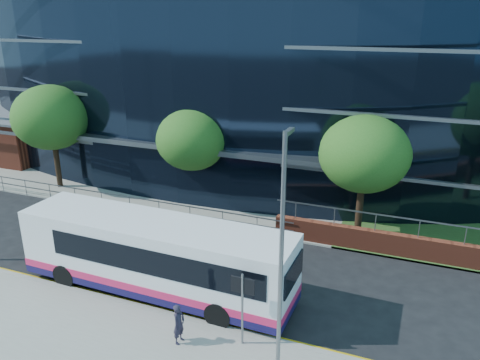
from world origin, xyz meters
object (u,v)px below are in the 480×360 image
at_px(brick_pavilion, 9,134).
at_px(streetlight_east, 282,250).
at_px(tree_far_a, 51,118).
at_px(tree_far_b, 192,140).
at_px(pedestrian, 179,324).
at_px(street_sign, 242,295).
at_px(city_bus, 158,256).
at_px(tree_far_c, 364,154).

height_order(brick_pavilion, streetlight_east, streetlight_east).
distance_m(tree_far_a, tree_far_b, 10.03).
relative_size(streetlight_east, pedestrian, 5.30).
height_order(street_sign, city_bus, city_bus).
bearing_deg(tree_far_c, pedestrian, -112.07).
bearing_deg(street_sign, streetlight_east, -21.36).
bearing_deg(tree_far_b, brick_pavilion, 168.12).
bearing_deg(streetlight_east, tree_far_a, 149.54).
xyz_separation_m(brick_pavilion, tree_far_b, (19.00, -4.00, 2.27)).
xyz_separation_m(brick_pavilion, city_bus, (21.95, -13.11, -0.23)).
bearing_deg(street_sign, tree_far_b, 124.08).
height_order(tree_far_c, streetlight_east, streetlight_east).
bearing_deg(pedestrian, tree_far_a, 57.21).
bearing_deg(brick_pavilion, tree_far_b, -11.88).
bearing_deg(tree_far_b, tree_far_a, -177.14).
height_order(tree_far_b, pedestrian, tree_far_b).
distance_m(city_bus, pedestrian, 3.77).
distance_m(brick_pavilion, tree_far_c, 29.46).
bearing_deg(brick_pavilion, city_bus, -30.86).
height_order(brick_pavilion, tree_far_b, tree_far_b).
bearing_deg(street_sign, pedestrian, -159.93).
height_order(tree_far_b, streetlight_east, streetlight_east).
xyz_separation_m(tree_far_a, tree_far_b, (10.00, 0.50, -0.65)).
xyz_separation_m(tree_far_b, city_bus, (2.94, -9.11, -2.50)).
relative_size(street_sign, pedestrian, 1.86).
distance_m(brick_pavilion, streetlight_east, 32.19).
bearing_deg(tree_far_a, pedestrian, -36.41).
height_order(tree_far_a, pedestrian, tree_far_a).
relative_size(brick_pavilion, street_sign, 3.07).
xyz_separation_m(street_sign, pedestrian, (-2.10, -0.77, -1.25)).
relative_size(brick_pavilion, tree_far_a, 1.23).
xyz_separation_m(street_sign, tree_far_b, (-7.50, 11.09, 2.06)).
relative_size(street_sign, tree_far_c, 0.43).
bearing_deg(street_sign, tree_far_c, 76.71).
height_order(tree_far_b, tree_far_c, tree_far_c).
relative_size(tree_far_c, pedestrian, 4.32).
relative_size(tree_far_b, city_bus, 0.50).
xyz_separation_m(tree_far_c, city_bus, (-7.06, -8.61, -2.82)).
distance_m(street_sign, tree_far_b, 13.54).
relative_size(street_sign, city_bus, 0.23).
relative_size(brick_pavilion, tree_far_b, 1.42).
distance_m(tree_far_c, streetlight_east, 11.22).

